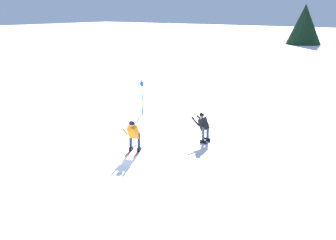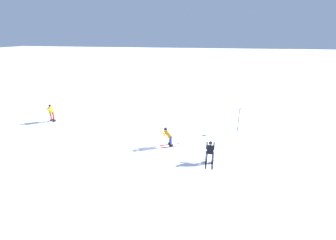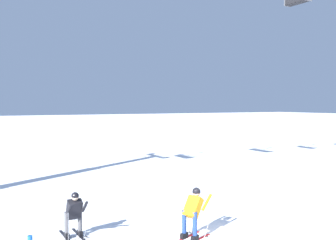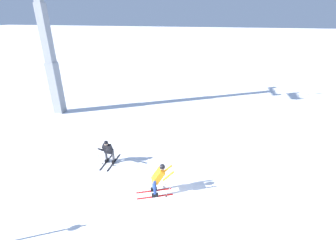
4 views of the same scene
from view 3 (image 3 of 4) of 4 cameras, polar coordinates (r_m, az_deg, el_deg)
skier_carving_main at (r=12.37m, az=3.63°, el=-12.59°), size 1.77×1.20×1.67m
skier_distant_downhill at (r=12.65m, az=-13.24°, el=-12.68°), size 0.71×1.66×1.54m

